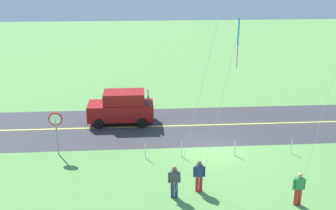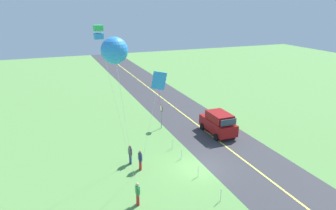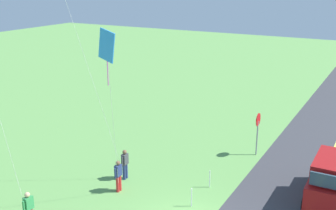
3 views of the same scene
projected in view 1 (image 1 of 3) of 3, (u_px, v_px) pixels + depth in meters
name	position (u px, v px, depth m)	size (l,w,h in m)	color
ground_plane	(213.00, 151.00, 23.54)	(120.00, 120.00, 0.10)	#60994C
asphalt_road	(202.00, 125.00, 27.30)	(120.00, 7.00, 0.00)	#38383D
road_centre_stripe	(202.00, 125.00, 27.30)	(120.00, 0.16, 0.00)	#E5E04C
car_suv_foreground	(122.00, 107.00, 27.32)	(4.40, 2.12, 2.24)	maroon
stop_sign	(56.00, 125.00, 22.44)	(0.76, 0.08, 2.56)	gray
person_adult_near	(174.00, 181.00, 18.48)	(0.58, 0.22, 1.60)	navy
person_adult_companion	(299.00, 188.00, 17.91)	(0.58, 0.22, 1.60)	red
person_child_watcher	(199.00, 175.00, 19.00)	(0.58, 0.22, 1.60)	red
kite_yellow_high	(238.00, 35.00, 17.92)	(1.92, 1.51, 8.09)	silver
fence_post_0	(291.00, 146.00, 23.01)	(0.05, 0.05, 0.90)	silver
fence_post_1	(235.00, 148.00, 22.80)	(0.05, 0.05, 0.90)	silver
fence_post_2	(182.00, 150.00, 22.59)	(0.05, 0.05, 0.90)	silver
fence_post_3	(145.00, 151.00, 22.46)	(0.05, 0.05, 0.90)	silver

